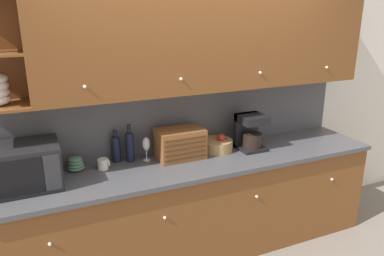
{
  "coord_description": "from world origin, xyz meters",
  "views": [
    {
      "loc": [
        -1.26,
        -3.09,
        2.19
      ],
      "look_at": [
        0.0,
        -0.23,
        1.18
      ],
      "focal_mm": 35.0,
      "sensor_mm": 36.0,
      "label": 1
    }
  ],
  "objects_px": {
    "second_wine_bottle": "(130,145)",
    "coffee_maker": "(250,132)",
    "wine_glass": "(146,145)",
    "bread_box": "(180,144)",
    "mug": "(103,164)",
    "fruit_basket": "(217,145)",
    "bowl_stack_on_counter": "(75,164)",
    "microwave": "(25,166)",
    "wine_bottle": "(116,147)"
  },
  "relations": [
    {
      "from": "bowl_stack_on_counter",
      "to": "second_wine_bottle",
      "type": "distance_m",
      "value": 0.47
    },
    {
      "from": "microwave",
      "to": "wine_glass",
      "type": "relative_size",
      "value": 2.37
    },
    {
      "from": "coffee_maker",
      "to": "wine_glass",
      "type": "bearing_deg",
      "value": 173.36
    },
    {
      "from": "wine_bottle",
      "to": "bread_box",
      "type": "distance_m",
      "value": 0.56
    },
    {
      "from": "second_wine_bottle",
      "to": "coffee_maker",
      "type": "relative_size",
      "value": 0.99
    },
    {
      "from": "microwave",
      "to": "second_wine_bottle",
      "type": "bearing_deg",
      "value": 11.71
    },
    {
      "from": "microwave",
      "to": "coffee_maker",
      "type": "height_order",
      "value": "coffee_maker"
    },
    {
      "from": "microwave",
      "to": "bowl_stack_on_counter",
      "type": "bearing_deg",
      "value": 23.85
    },
    {
      "from": "bread_box",
      "to": "fruit_basket",
      "type": "xyz_separation_m",
      "value": [
        0.39,
        0.03,
        -0.08
      ]
    },
    {
      "from": "microwave",
      "to": "wine_glass",
      "type": "xyz_separation_m",
      "value": [
        0.97,
        0.13,
        -0.02
      ]
    },
    {
      "from": "microwave",
      "to": "mug",
      "type": "xyz_separation_m",
      "value": [
        0.59,
        0.09,
        -0.12
      ]
    },
    {
      "from": "fruit_basket",
      "to": "wine_bottle",
      "type": "bearing_deg",
      "value": 172.87
    },
    {
      "from": "mug",
      "to": "coffee_maker",
      "type": "relative_size",
      "value": 0.29
    },
    {
      "from": "bowl_stack_on_counter",
      "to": "wine_bottle",
      "type": "xyz_separation_m",
      "value": [
        0.35,
        0.05,
        0.07
      ]
    },
    {
      "from": "mug",
      "to": "fruit_basket",
      "type": "xyz_separation_m",
      "value": [
        1.06,
        0.0,
        0.01
      ]
    },
    {
      "from": "bowl_stack_on_counter",
      "to": "coffee_maker",
      "type": "xyz_separation_m",
      "value": [
        1.58,
        -0.15,
        0.11
      ]
    },
    {
      "from": "mug",
      "to": "fruit_basket",
      "type": "bearing_deg",
      "value": 0.24
    },
    {
      "from": "microwave",
      "to": "bowl_stack_on_counter",
      "type": "xyz_separation_m",
      "value": [
        0.37,
        0.16,
        -0.11
      ]
    },
    {
      "from": "mug",
      "to": "fruit_basket",
      "type": "height_order",
      "value": "fruit_basket"
    },
    {
      "from": "fruit_basket",
      "to": "mug",
      "type": "bearing_deg",
      "value": -179.76
    },
    {
      "from": "second_wine_bottle",
      "to": "coffee_maker",
      "type": "height_order",
      "value": "coffee_maker"
    },
    {
      "from": "wine_bottle",
      "to": "fruit_basket",
      "type": "distance_m",
      "value": 0.93
    },
    {
      "from": "bowl_stack_on_counter",
      "to": "fruit_basket",
      "type": "xyz_separation_m",
      "value": [
        1.27,
        -0.07,
        -0.0
      ]
    },
    {
      "from": "bowl_stack_on_counter",
      "to": "second_wine_bottle",
      "type": "height_order",
      "value": "second_wine_bottle"
    },
    {
      "from": "bread_box",
      "to": "bowl_stack_on_counter",
      "type": "bearing_deg",
      "value": 173.69
    },
    {
      "from": "wine_bottle",
      "to": "bread_box",
      "type": "height_order",
      "value": "wine_bottle"
    },
    {
      "from": "wine_glass",
      "to": "bread_box",
      "type": "relative_size",
      "value": 0.51
    },
    {
      "from": "microwave",
      "to": "bread_box",
      "type": "relative_size",
      "value": 1.22
    },
    {
      "from": "wine_glass",
      "to": "fruit_basket",
      "type": "relative_size",
      "value": 0.72
    },
    {
      "from": "bowl_stack_on_counter",
      "to": "wine_glass",
      "type": "height_order",
      "value": "wine_glass"
    },
    {
      "from": "wine_glass",
      "to": "wine_bottle",
      "type": "bearing_deg",
      "value": 161.59
    },
    {
      "from": "wine_glass",
      "to": "bread_box",
      "type": "distance_m",
      "value": 0.3
    },
    {
      "from": "mug",
      "to": "bread_box",
      "type": "distance_m",
      "value": 0.68
    },
    {
      "from": "bowl_stack_on_counter",
      "to": "wine_bottle",
      "type": "height_order",
      "value": "wine_bottle"
    },
    {
      "from": "second_wine_bottle",
      "to": "bread_box",
      "type": "distance_m",
      "value": 0.44
    },
    {
      "from": "mug",
      "to": "wine_bottle",
      "type": "bearing_deg",
      "value": 40.98
    },
    {
      "from": "second_wine_bottle",
      "to": "wine_glass",
      "type": "relative_size",
      "value": 1.57
    },
    {
      "from": "bowl_stack_on_counter",
      "to": "fruit_basket",
      "type": "distance_m",
      "value": 1.27
    },
    {
      "from": "second_wine_bottle",
      "to": "wine_glass",
      "type": "distance_m",
      "value": 0.14
    },
    {
      "from": "bowl_stack_on_counter",
      "to": "wine_glass",
      "type": "distance_m",
      "value": 0.6
    },
    {
      "from": "wine_glass",
      "to": "coffee_maker",
      "type": "xyz_separation_m",
      "value": [
        0.98,
        -0.11,
        0.02
      ]
    },
    {
      "from": "bowl_stack_on_counter",
      "to": "coffee_maker",
      "type": "height_order",
      "value": "coffee_maker"
    },
    {
      "from": "microwave",
      "to": "mug",
      "type": "bearing_deg",
      "value": 8.96
    },
    {
      "from": "wine_glass",
      "to": "mug",
      "type": "bearing_deg",
      "value": -174.43
    },
    {
      "from": "wine_bottle",
      "to": "wine_glass",
      "type": "bearing_deg",
      "value": -18.41
    },
    {
      "from": "mug",
      "to": "coffee_maker",
      "type": "bearing_deg",
      "value": -3.21
    },
    {
      "from": "bowl_stack_on_counter",
      "to": "wine_glass",
      "type": "bearing_deg",
      "value": -3.35
    },
    {
      "from": "second_wine_bottle",
      "to": "bread_box",
      "type": "relative_size",
      "value": 0.81
    },
    {
      "from": "fruit_basket",
      "to": "coffee_maker",
      "type": "bearing_deg",
      "value": -14.88
    },
    {
      "from": "second_wine_bottle",
      "to": "coffee_maker",
      "type": "distance_m",
      "value": 1.13
    }
  ]
}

